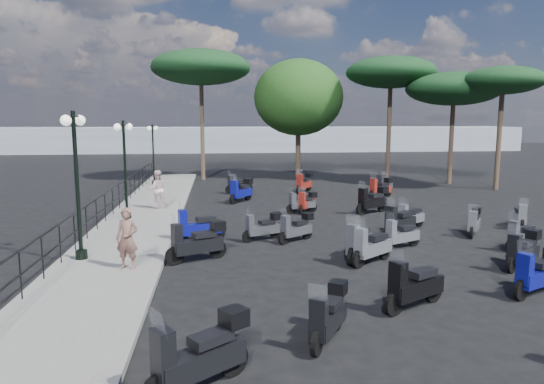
{
  "coord_description": "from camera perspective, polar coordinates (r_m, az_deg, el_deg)",
  "views": [
    {
      "loc": [
        -3.45,
        -16.88,
        4.1
      ],
      "look_at": [
        -1.32,
        2.07,
        1.2
      ],
      "focal_mm": 32.0,
      "sensor_mm": 36.0,
      "label": 1
    }
  ],
  "objects": [
    {
      "name": "broadleaf_tree",
      "position": [
        34.05,
        3.13,
        11.02
      ],
      "size": [
        6.16,
        6.16,
        8.14
      ],
      "color": "#38281E",
      "rests_on": "ground"
    },
    {
      "name": "scooter_23",
      "position": [
        15.05,
        27.43,
        -6.18
      ],
      "size": [
        1.48,
        1.06,
        1.33
      ],
      "rotation": [
        0.0,
        0.0,
        2.15
      ],
      "color": "black",
      "rests_on": "ground"
    },
    {
      "name": "pine_3",
      "position": [
        30.83,
        25.54,
        11.69
      ],
      "size": [
        4.52,
        4.52,
        7.01
      ],
      "color": "#38281E",
      "rests_on": "ground"
    },
    {
      "name": "scooter_0",
      "position": [
        7.77,
        -8.55,
        -18.54
      ],
      "size": [
        1.61,
        1.26,
        1.49
      ],
      "rotation": [
        0.0,
        0.0,
        2.2
      ],
      "color": "black",
      "rests_on": "ground"
    },
    {
      "name": "scooter_9",
      "position": [
        26.82,
        -3.97,
        0.81
      ],
      "size": [
        1.56,
        0.79,
        1.3
      ],
      "rotation": [
        0.0,
        0.0,
        1.94
      ],
      "color": "black",
      "rests_on": "ground"
    },
    {
      "name": "ground",
      "position": [
        17.71,
        5.0,
        -4.77
      ],
      "size": [
        120.0,
        120.0,
        0.0
      ],
      "primitive_type": "plane",
      "color": "black",
      "rests_on": "ground"
    },
    {
      "name": "scooter_21",
      "position": [
        25.71,
        12.66,
        0.42
      ],
      "size": [
        1.53,
        1.05,
        1.36
      ],
      "rotation": [
        0.0,
        0.0,
        2.11
      ],
      "color": "black",
      "rests_on": "ground"
    },
    {
      "name": "lamp_post_1",
      "position": [
        19.96,
        -16.91,
        3.27
      ],
      "size": [
        0.57,
        1.09,
        3.87
      ],
      "rotation": [
        0.0,
        0.0,
        -0.35
      ],
      "color": "black",
      "rests_on": "sidewalk"
    },
    {
      "name": "scooter_2",
      "position": [
        16.41,
        -8.7,
        -4.13
      ],
      "size": [
        1.75,
        0.81,
        1.44
      ],
      "rotation": [
        0.0,
        0.0,
        1.89
      ],
      "color": "black",
      "rests_on": "ground"
    },
    {
      "name": "lamp_post_2",
      "position": [
        30.16,
        -13.8,
        4.8
      ],
      "size": [
        0.53,
        1.01,
        3.6
      ],
      "rotation": [
        0.0,
        0.0,
        -0.35
      ],
      "color": "black",
      "rests_on": "sidewalk"
    },
    {
      "name": "scooter_10",
      "position": [
        11.08,
        16.32,
        -10.64
      ],
      "size": [
        1.67,
        1.04,
        1.46
      ],
      "rotation": [
        0.0,
        0.0,
        2.07
      ],
      "color": "black",
      "rests_on": "ground"
    },
    {
      "name": "scooter_3",
      "position": [
        23.93,
        -3.66,
        0.11
      ],
      "size": [
        1.24,
        1.59,
        1.47
      ],
      "rotation": [
        0.0,
        0.0,
        2.51
      ],
      "color": "black",
      "rests_on": "ground"
    },
    {
      "name": "scooter_8",
      "position": [
        21.37,
        4.03,
        -1.29
      ],
      "size": [
        0.93,
        1.31,
        1.21
      ],
      "rotation": [
        0.0,
        0.0,
        2.56
      ],
      "color": "black",
      "rests_on": "ground"
    },
    {
      "name": "pedestrian_far",
      "position": [
        22.04,
        -13.34,
        0.32
      ],
      "size": [
        0.95,
        0.81,
        1.69
      ],
      "primitive_type": "imported",
      "rotation": [
        0.0,
        0.0,
        3.37
      ],
      "color": "beige",
      "rests_on": "sidewalk"
    },
    {
      "name": "distant_hills",
      "position": [
        62.03,
        -3.26,
        6.24
      ],
      "size": [
        70.0,
        8.0,
        3.0
      ],
      "primitive_type": "cube",
      "color": "gray",
      "rests_on": "ground"
    },
    {
      "name": "scooter_15",
      "position": [
        27.08,
        3.8,
        1.03
      ],
      "size": [
        1.17,
        1.48,
        1.37
      ],
      "rotation": [
        0.0,
        0.0,
        2.51
      ],
      "color": "black",
      "rests_on": "ground"
    },
    {
      "name": "scooter_25",
      "position": [
        20.55,
        27.17,
        -2.62
      ],
      "size": [
        0.81,
        1.43,
        1.22
      ],
      "rotation": [
        0.0,
        0.0,
        2.7
      ],
      "color": "black",
      "rests_on": "ground"
    },
    {
      "name": "scooter_14",
      "position": [
        21.21,
        3.57,
        -1.29
      ],
      "size": [
        1.44,
        0.68,
        1.18
      ],
      "rotation": [
        0.0,
        0.0,
        1.88
      ],
      "color": "black",
      "rests_on": "ground"
    },
    {
      "name": "pine_1",
      "position": [
        32.47,
        20.63,
        11.26
      ],
      "size": [
        5.86,
        5.86,
        6.93
      ],
      "color": "#38281E",
      "rests_on": "ground"
    },
    {
      "name": "scooter_1",
      "position": [
        14.19,
        -8.8,
        -5.9
      ],
      "size": [
        1.74,
        1.01,
        1.49
      ],
      "rotation": [
        0.0,
        0.0,
        2.01
      ],
      "color": "black",
      "rests_on": "ground"
    },
    {
      "name": "scooter_24",
      "position": [
        17.18,
        27.26,
        -4.65
      ],
      "size": [
        1.45,
        0.85,
        1.25
      ],
      "rotation": [
        0.0,
        0.0,
        2.03
      ],
      "color": "black",
      "rests_on": "ground"
    },
    {
      "name": "scooter_18",
      "position": [
        18.59,
        22.68,
        -3.35
      ],
      "size": [
        1.0,
        1.31,
        1.2
      ],
      "rotation": [
        0.0,
        0.0,
        2.52
      ],
      "color": "black",
      "rests_on": "ground"
    },
    {
      "name": "scooter_5",
      "position": [
        14.1,
        11.61,
        -6.36
      ],
      "size": [
        1.49,
        1.17,
        1.42
      ],
      "rotation": [
        0.0,
        0.0,
        2.21
      ],
      "color": "black",
      "rests_on": "ground"
    },
    {
      "name": "scooter_6",
      "position": [
        16.29,
        2.87,
        -4.29
      ],
      "size": [
        1.32,
        1.01,
        1.21
      ],
      "rotation": [
        0.0,
        0.0,
        2.18
      ],
      "color": "black",
      "rests_on": "ground"
    },
    {
      "name": "scooter_17",
      "position": [
        13.01,
        28.8,
        -8.41
      ],
      "size": [
        1.62,
        0.97,
        1.39
      ],
      "rotation": [
        0.0,
        0.0,
        2.03
      ],
      "color": "black",
      "rests_on": "ground"
    },
    {
      "name": "scooter_20",
      "position": [
        21.5,
        11.74,
        -1.01
      ],
      "size": [
        1.68,
        1.12,
        1.48
      ],
      "rotation": [
        0.0,
        0.0,
        2.09
      ],
      "color": "black",
      "rests_on": "ground"
    },
    {
      "name": "sidewalk",
      "position": [
        20.51,
        -14.87,
        -2.96
      ],
      "size": [
        3.0,
        30.0,
        0.15
      ],
      "primitive_type": "cube",
      "color": "slate",
      "rests_on": "ground"
    },
    {
      "name": "scooter_26",
      "position": [
        27.25,
        13.34,
        0.69
      ],
      "size": [
        1.0,
        1.35,
        1.26
      ],
      "rotation": [
        0.0,
        0.0,
        2.53
      ],
      "color": "black",
      "rests_on": "ground"
    },
    {
      "name": "scooter_11",
      "position": [
        15.95,
        14.95,
        -4.95
      ],
      "size": [
        1.46,
        0.83,
        1.25
      ],
      "rotation": [
        0.0,
        0.0,
        2.01
      ],
      "color": "black",
      "rests_on": "ground"
    },
    {
      "name": "pine_0",
      "position": [
        33.18,
        13.81,
        13.46
      ],
      "size": [
        5.81,
        5.81,
        8.07
      ],
      "color": "#38281E",
      "rests_on": "ground"
    },
    {
      "name": "scooter_7",
      "position": [
        16.42,
        -1.13,
        -4.21
      ],
      "size": [
        1.39,
        0.8,
        1.18
      ],
      "rotation": [
        0.0,
        0.0,
        2.0
      ],
      "color": "black",
      "rests_on": "ground"
    },
    {
      "name": "pine_2",
      "position": [
        32.92,
        -8.36,
        14.26
      ],
      "size": [
        6.5,
        6.5,
        8.53
      ],
      "color": "#38281E",
      "rests_on": "ground"
    },
    {
      "name": "railing",
      "position": [
        20.41,
        -18.65,
        -0.84
      ],
      "size": [
        0.04,
        26.04,
        1.1
      ],
      "color": "black",
      "rests_on": "sidewalk"
    },
    {
      "name": "lamp_post_0",
      "position": [
        14.49,
        -22.0,
        1.77
      ],
      "size": [
        0.41,
        1.22,
        4.16
      ],
      "rotation": [
        0.0,
        0.0,
        -0.12
      ],
      "color": "black",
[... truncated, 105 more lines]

